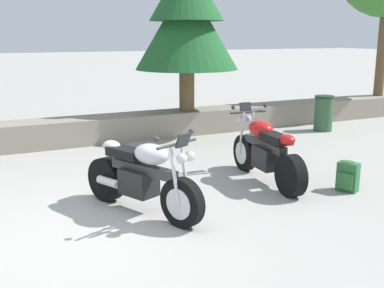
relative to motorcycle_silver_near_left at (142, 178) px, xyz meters
The scene contains 7 objects.
ground_plane 1.10m from the motorcycle_silver_near_left, 157.10° to the right, with size 120.00×120.00×0.00m, color #A3A099.
stone_wall 4.51m from the motorcycle_silver_near_left, 101.69° to the left, with size 36.00×0.80×0.55m, color gray.
motorcycle_silver_near_left is the anchor object (origin of this frame).
motorcycle_red_centre 2.26m from the motorcycle_silver_near_left, 11.44° to the left, with size 0.67×2.07×1.18m.
rider_backpack 3.12m from the motorcycle_silver_near_left, ahead, with size 0.33×0.35×0.47m.
pine_tree_mid_left 5.59m from the motorcycle_silver_near_left, 58.61° to the left, with size 2.36×2.36×3.99m.
trash_bin 6.65m from the motorcycle_silver_near_left, 29.12° to the left, with size 0.46×0.46×0.86m.
Camera 1 is at (-0.99, -5.11, 2.29)m, focal length 43.60 mm.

